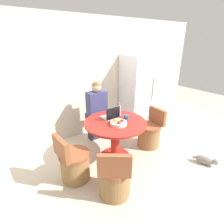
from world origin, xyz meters
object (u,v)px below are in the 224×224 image
refrigerator (137,91)px  chair_near_left_corner (114,179)px  chair_right_side (149,134)px  fruit_bowl (118,123)px  chair_left_side (74,164)px  bottle (119,110)px  cat (206,160)px  person_seated (96,110)px  dining_table (115,134)px  laptop (111,116)px

refrigerator → chair_near_left_corner: (-1.87, -1.60, -0.62)m
chair_right_side → fruit_bowl: fruit_bowl is taller
chair_right_side → chair_left_side: same height
refrigerator → chair_left_side: (-2.21, -0.97, -0.62)m
bottle → cat: bottle is taller
chair_left_side → chair_right_side: bearing=-94.1°
chair_near_left_corner → cat: size_ratio=1.99×
chair_left_side → person_seated: bearing=-51.5°
refrigerator → cat: (-0.12, -2.02, -0.82)m
dining_table → cat: size_ratio=2.70×
bottle → fruit_bowl: bearing=-129.1°
fruit_bowl → person_seated: bearing=84.6°
chair_right_side → person_seated: person_seated is taller
chair_left_side → fruit_bowl: bearing=-99.0°
chair_near_left_corner → cat: bearing=-156.7°
chair_right_side → person_seated: bearing=-132.2°
chair_left_side → fruit_bowl: (0.82, -0.07, 0.53)m
refrigerator → person_seated: (-1.30, -0.14, -0.16)m
laptop → chair_left_side: bearing=14.6°
dining_table → person_seated: (0.06, 0.77, 0.21)m
chair_right_side → fruit_bowl: size_ratio=2.87×
chair_near_left_corner → fruit_bowl: 0.90m
person_seated → fruit_bowl: size_ratio=4.76×
chair_left_side → cat: size_ratio=1.99×
chair_right_side → refrigerator: bearing=156.7°
refrigerator → chair_left_side: size_ratio=2.22×
chair_right_side → laptop: bearing=-101.3°
laptop → cat: bearing=133.7°
dining_table → chair_right_side: bearing=-4.2°
chair_right_side → chair_near_left_corner: bearing=-61.3°
dining_table → chair_left_side: chair_left_side is taller
laptop → bottle: bearing=-176.1°
chair_left_side → laptop: 1.05m
chair_right_side → chair_left_side: bearing=-85.9°
chair_left_side → bottle: (1.08, 0.24, 0.60)m
chair_left_side → laptop: (0.87, 0.23, 0.54)m
dining_table → chair_left_side: (-0.85, -0.06, -0.25)m
chair_right_side → fruit_bowl: bearing=-81.3°
dining_table → chair_right_side: 0.89m
bottle → refrigerator: bearing=32.7°
chair_near_left_corner → dining_table: bearing=-90.0°
dining_table → cat: (1.24, -1.11, -0.45)m
chair_near_left_corner → bottle: size_ratio=3.05×
chair_right_side → cat: size_ratio=1.99×
chair_near_left_corner → laptop: laptop is taller
chair_left_side → chair_near_left_corner: bearing=-155.4°
refrigerator → fruit_bowl: bearing=-143.1°
person_seated → cat: bearing=122.1°
chair_right_side → chair_left_side: size_ratio=1.00×
dining_table → chair_near_left_corner: 0.89m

